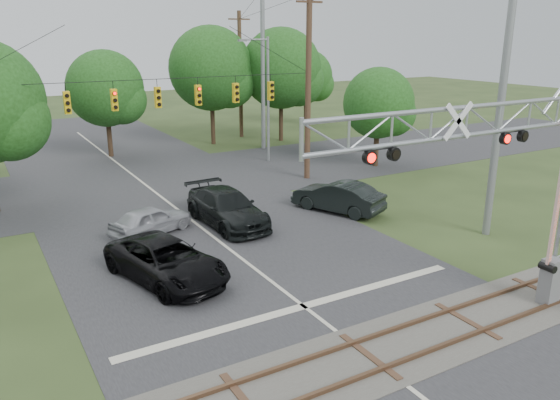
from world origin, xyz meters
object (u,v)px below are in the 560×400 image
crossing_gantry (510,175)px  sedan_silver (151,220)px  pickup_black (167,261)px  car_dark (227,208)px  traffic_signal_span (174,95)px  streetlight (266,94)px

crossing_gantry → sedan_silver: 15.69m
crossing_gantry → pickup_black: size_ratio=2.01×
car_dark → traffic_signal_span: bearing=92.5°
car_dark → streetlight: bearing=51.0°
crossing_gantry → traffic_signal_span: (-3.84, 18.37, 0.86)m
traffic_signal_span → pickup_black: (-4.17, -10.11, -4.97)m
car_dark → sedan_silver: size_ratio=1.45×
pickup_black → streetlight: size_ratio=0.64×
pickup_black → sedan_silver: size_ratio=1.40×
crossing_gantry → streetlight: bearing=78.5°
crossing_gantry → car_dark: crossing_gantry is taller
crossing_gantry → sedan_silver: size_ratio=2.82×
crossing_gantry → sedan_silver: bearing=117.6°
pickup_black → car_dark: bearing=30.3°
pickup_black → sedan_silver: bearing=64.2°
crossing_gantry → traffic_signal_span: traffic_signal_span is taller
traffic_signal_span → sedan_silver: 7.78m
car_dark → sedan_silver: 3.66m
traffic_signal_span → sedan_silver: (-3.17, -4.98, -5.06)m
car_dark → sedan_silver: (-3.62, 0.51, -0.16)m
traffic_signal_span → pickup_black: 12.01m
traffic_signal_span → streetlight: traffic_signal_span is taller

